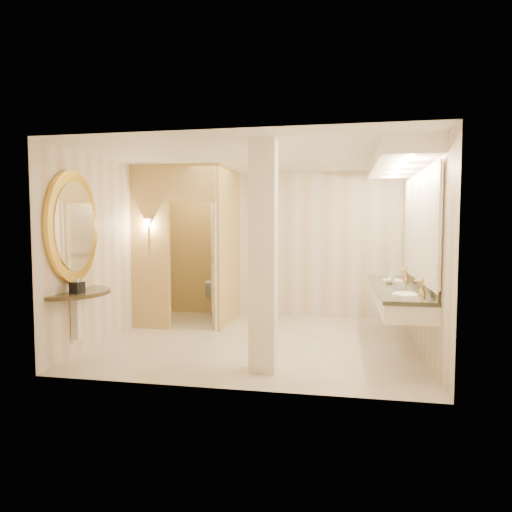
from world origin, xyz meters
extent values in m
plane|color=beige|center=(0.00, 0.00, 0.00)|extent=(4.50, 4.50, 0.00)
plane|color=white|center=(0.00, 0.00, 2.70)|extent=(4.50, 4.50, 0.00)
cube|color=beige|center=(0.00, 2.00, 1.35)|extent=(4.50, 0.02, 2.70)
cube|color=beige|center=(0.00, -2.00, 1.35)|extent=(4.50, 0.02, 2.70)
cube|color=beige|center=(-2.25, 0.00, 1.35)|extent=(0.02, 4.00, 2.70)
cube|color=beige|center=(2.25, 0.00, 1.35)|extent=(0.02, 4.00, 2.70)
cube|color=#D6B870|center=(-0.80, 1.25, 1.35)|extent=(0.10, 1.50, 2.70)
cube|color=#D6B870|center=(-1.93, 0.50, 1.35)|extent=(0.65, 0.10, 2.70)
cube|color=#D6B870|center=(-1.20, 0.50, 2.40)|extent=(0.80, 0.10, 0.60)
cube|color=white|center=(-0.94, 0.88, 1.05)|extent=(0.32, 0.77, 2.10)
cylinder|color=gold|center=(-1.93, 0.43, 1.55)|extent=(0.03, 0.03, 0.30)
cone|color=white|center=(-1.93, 0.43, 1.75)|extent=(0.14, 0.14, 0.14)
cube|color=white|center=(1.95, -0.02, 0.73)|extent=(0.60, 2.62, 0.24)
cube|color=black|center=(1.95, -0.02, 0.85)|extent=(0.64, 2.66, 0.05)
cube|color=black|center=(2.23, -0.02, 0.92)|extent=(0.03, 2.62, 0.10)
ellipsoid|color=white|center=(1.95, -0.73, 0.83)|extent=(0.40, 0.44, 0.15)
cylinder|color=gold|center=(2.15, -0.73, 0.96)|extent=(0.03, 0.03, 0.22)
ellipsoid|color=white|center=(1.95, 0.69, 0.83)|extent=(0.40, 0.44, 0.15)
cylinder|color=gold|center=(2.15, 0.69, 0.96)|extent=(0.03, 0.03, 0.22)
cube|color=white|center=(2.23, -0.02, 1.70)|extent=(0.03, 2.62, 1.40)
cube|color=white|center=(1.95, -0.02, 2.59)|extent=(0.75, 2.82, 0.22)
cylinder|color=black|center=(-2.23, -1.26, 0.85)|extent=(1.10, 1.10, 0.05)
cube|color=white|center=(-2.19, -1.26, 0.55)|extent=(0.10, 0.10, 0.60)
cylinder|color=yellow|center=(-2.21, -1.26, 1.70)|extent=(0.07, 1.10, 1.10)
cylinder|color=white|center=(-2.17, -1.26, 1.70)|extent=(0.02, 0.88, 0.88)
cube|color=white|center=(0.27, -1.31, 1.35)|extent=(0.30, 0.30, 2.70)
cube|color=black|center=(-2.07, -1.41, 0.94)|extent=(0.16, 0.16, 0.14)
imported|color=white|center=(-1.10, 1.66, 0.36)|extent=(0.50, 0.75, 0.71)
imported|color=beige|center=(1.93, -0.40, 0.94)|extent=(0.08, 0.08, 0.14)
imported|color=silver|center=(1.85, 0.25, 0.94)|extent=(0.11, 0.11, 0.12)
imported|color=#C6B28C|center=(1.89, 0.31, 0.99)|extent=(0.11, 0.11, 0.24)
camera|label=1|loc=(1.16, -6.55, 1.73)|focal=32.00mm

